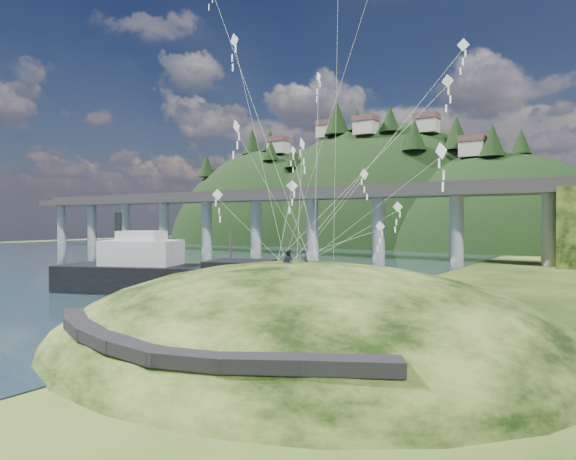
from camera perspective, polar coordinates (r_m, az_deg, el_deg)
The scene contains 10 objects.
ground at distance 37.35m, azimuth -10.45°, elevation -10.89°, with size 320.00×320.00×0.00m, color black.
water at distance 112.74m, azimuth -26.41°, elevation -2.93°, with size 240.00×240.00×0.00m, color #2A424E.
grass_hill at distance 34.46m, azimuth 1.93°, elevation -14.47°, with size 36.00×32.00×13.00m.
footpath at distance 25.03m, azimuth -13.74°, elevation -12.02°, with size 22.29×5.84×0.83m.
bridge at distance 109.42m, azimuth 5.25°, elevation 2.15°, with size 160.00×11.00×15.00m.
far_ridge at distance 164.38m, azimuth 8.60°, elevation -4.18°, with size 153.00×70.00×94.50m.
work_barge at distance 56.45m, azimuth -13.30°, elevation -4.61°, with size 25.20×15.32×8.57m.
wooden_dock at distance 46.47m, azimuth -11.44°, elevation -7.97°, with size 13.99×3.64×0.99m.
kite_flyers at distance 33.44m, azimuth 0.60°, elevation -2.07°, with size 1.32×1.88×1.84m.
kite_swarm at distance 34.41m, azimuth 5.07°, elevation 13.91°, with size 17.53×13.90×19.69m.
Camera 1 is at (25.39, -26.27, 7.77)m, focal length 32.00 mm.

